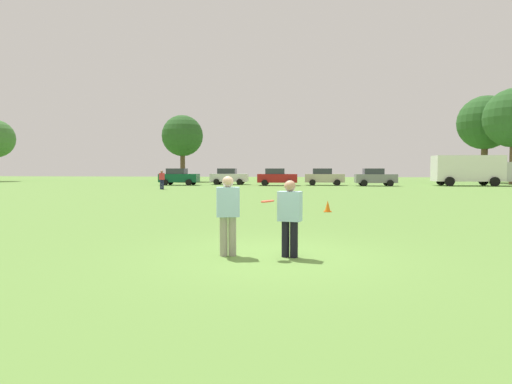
# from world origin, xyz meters

# --- Properties ---
(ground_plane) EXTENTS (169.74, 169.74, 0.00)m
(ground_plane) POSITION_xyz_m (0.00, 0.00, 0.00)
(ground_plane) COLOR #608C3D
(player_thrower) EXTENTS (0.52, 0.38, 1.66)m
(player_thrower) POSITION_xyz_m (-0.97, -0.07, 0.94)
(player_thrower) COLOR gray
(player_thrower) RESTS_ON ground
(player_defender) EXTENTS (0.51, 0.36, 1.58)m
(player_defender) POSITION_xyz_m (0.31, -0.05, 0.88)
(player_defender) COLOR black
(player_defender) RESTS_ON ground
(frisbee) EXTENTS (0.27, 0.27, 0.06)m
(frisbee) POSITION_xyz_m (-0.14, -0.15, 1.15)
(frisbee) COLOR #E54C33
(traffic_cone) EXTENTS (0.32, 0.32, 0.48)m
(traffic_cone) POSITION_xyz_m (1.43, 9.44, 0.23)
(traffic_cone) COLOR #D8590C
(traffic_cone) RESTS_ON ground
(parked_car_near_left) EXTENTS (4.25, 2.31, 1.82)m
(parked_car_near_left) POSITION_xyz_m (-13.63, 36.89, 0.92)
(parked_car_near_left) COLOR #0C4C2D
(parked_car_near_left) RESTS_ON ground
(parked_car_mid_left) EXTENTS (4.25, 2.31, 1.82)m
(parked_car_mid_left) POSITION_xyz_m (-8.56, 39.42, 0.92)
(parked_car_mid_left) COLOR silver
(parked_car_mid_left) RESTS_ON ground
(parked_car_center) EXTENTS (4.25, 2.31, 1.82)m
(parked_car_center) POSITION_xyz_m (-2.90, 37.15, 0.92)
(parked_car_center) COLOR maroon
(parked_car_center) RESTS_ON ground
(parked_car_mid_right) EXTENTS (4.25, 2.31, 1.82)m
(parked_car_mid_right) POSITION_xyz_m (2.08, 38.54, 0.92)
(parked_car_mid_right) COLOR #B7AD99
(parked_car_mid_right) RESTS_ON ground
(parked_car_near_right) EXTENTS (4.25, 2.31, 1.82)m
(parked_car_near_right) POSITION_xyz_m (7.33, 37.48, 0.92)
(parked_car_near_right) COLOR slate
(parked_car_near_right) RESTS_ON ground
(box_truck) EXTENTS (8.56, 3.16, 3.18)m
(box_truck) POSITION_xyz_m (17.62, 39.10, 1.75)
(box_truck) COLOR white
(box_truck) RESTS_ON ground
(bystander_sideline_watcher) EXTENTS (0.52, 0.44, 1.65)m
(bystander_sideline_watcher) POSITION_xyz_m (-12.17, 27.41, 0.93)
(bystander_sideline_watcher) COLOR #1E234C
(bystander_sideline_watcher) RESTS_ON ground
(tree_west_maple) EXTENTS (5.63, 5.63, 9.14)m
(tree_west_maple) POSITION_xyz_m (-16.93, 49.23, 6.29)
(tree_west_maple) COLOR brown
(tree_west_maple) RESTS_ON ground
(tree_center_elm) EXTENTS (6.83, 6.83, 11.10)m
(tree_center_elm) POSITION_xyz_m (22.76, 50.09, 7.64)
(tree_center_elm) COLOR brown
(tree_center_elm) RESTS_ON ground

